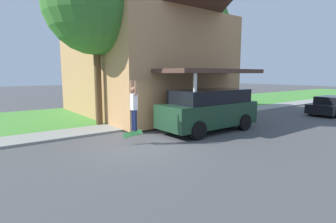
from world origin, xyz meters
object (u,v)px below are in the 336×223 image
(lawn_tree_far, at_px, (195,28))
(car_down_street, at_px, (332,106))
(skateboarder, at_px, (134,105))
(skateboard, at_px, (133,134))
(lawn_tree_near, at_px, (95,4))
(suv_parked, at_px, (209,109))

(lawn_tree_far, relative_size, car_down_street, 1.94)
(skateboarder, height_order, skateboard, skateboarder)
(lawn_tree_near, distance_m, skateboarder, 6.47)
(lawn_tree_near, bearing_deg, skateboarder, -5.26)
(skateboarder, bearing_deg, suv_parked, 90.18)
(lawn_tree_near, xyz_separation_m, skateboarder, (4.45, -0.41, -4.68))
(lawn_tree_far, relative_size, suv_parked, 1.65)
(suv_parked, bearing_deg, skateboarder, -89.82)
(lawn_tree_far, height_order, suv_parked, lawn_tree_far)
(lawn_tree_far, distance_m, skateboard, 10.76)
(car_down_street, xyz_separation_m, skateboard, (-1.51, -14.62, -0.19))
(lawn_tree_far, bearing_deg, skateboarder, -57.18)
(lawn_tree_near, distance_m, skateboard, 7.27)
(suv_parked, bearing_deg, lawn_tree_far, 143.54)
(suv_parked, distance_m, skateboarder, 4.14)
(lawn_tree_near, height_order, skateboard, lawn_tree_near)
(skateboard, bearing_deg, suv_parked, 88.45)
(suv_parked, relative_size, car_down_street, 1.18)
(suv_parked, relative_size, skateboard, 6.48)
(skateboarder, distance_m, skateboard, 1.15)
(lawn_tree_near, height_order, skateboarder, lawn_tree_near)
(car_down_street, bearing_deg, skateboard, -95.88)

